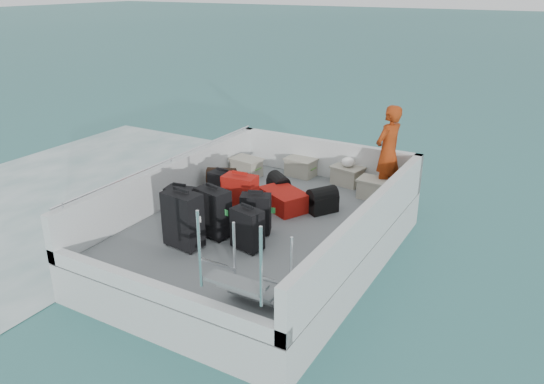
% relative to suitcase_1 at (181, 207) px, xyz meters
% --- Properties ---
extents(ground, '(160.00, 160.00, 0.00)m').
position_rel_suitcase_1_xyz_m(ground, '(0.97, 0.73, -0.94)').
color(ground, '#1A585B').
rests_on(ground, ground).
extents(wake_foam, '(10.00, 10.00, 0.00)m').
position_rel_suitcase_1_xyz_m(wake_foam, '(-3.83, 0.73, -0.94)').
color(wake_foam, white).
rests_on(wake_foam, ground).
extents(ferry_hull, '(3.60, 5.00, 0.60)m').
position_rel_suitcase_1_xyz_m(ferry_hull, '(0.97, 0.73, -0.64)').
color(ferry_hull, silver).
rests_on(ferry_hull, ground).
extents(deck, '(3.30, 4.70, 0.02)m').
position_rel_suitcase_1_xyz_m(deck, '(0.97, 0.73, -0.33)').
color(deck, slate).
rests_on(deck, ferry_hull).
extents(deck_fittings, '(3.60, 5.00, 0.90)m').
position_rel_suitcase_1_xyz_m(deck_fittings, '(1.31, 0.41, 0.05)').
color(deck_fittings, silver).
rests_on(deck_fittings, deck).
extents(suitcase_1, '(0.46, 0.31, 0.63)m').
position_rel_suitcase_1_xyz_m(suitcase_1, '(0.00, 0.00, 0.00)').
color(suitcase_1, black).
rests_on(suitcase_1, deck).
extents(suitcase_2, '(0.44, 0.29, 0.61)m').
position_rel_suitcase_1_xyz_m(suitcase_2, '(0.13, 0.92, -0.01)').
color(suitcase_2, black).
rests_on(suitcase_2, deck).
extents(suitcase_3, '(0.56, 0.37, 0.81)m').
position_rel_suitcase_1_xyz_m(suitcase_3, '(0.44, -0.49, 0.09)').
color(suitcase_3, black).
rests_on(suitcase_3, deck).
extents(suitcase_4, '(0.55, 0.40, 0.73)m').
position_rel_suitcase_1_xyz_m(suitcase_4, '(0.61, -0.00, 0.05)').
color(suitcase_4, black).
rests_on(suitcase_4, deck).
extents(suitcase_5, '(0.54, 0.35, 0.71)m').
position_rel_suitcase_1_xyz_m(suitcase_5, '(0.61, 0.71, 0.04)').
color(suitcase_5, red).
rests_on(suitcase_5, deck).
extents(suitcase_6, '(0.48, 0.34, 0.60)m').
position_rel_suitcase_1_xyz_m(suitcase_6, '(1.26, -0.11, -0.02)').
color(suitcase_6, black).
rests_on(suitcase_6, deck).
extents(suitcase_7, '(0.50, 0.40, 0.61)m').
position_rel_suitcase_1_xyz_m(suitcase_7, '(1.10, 0.37, -0.01)').
color(suitcase_7, black).
rests_on(suitcase_7, deck).
extents(suitcase_8, '(0.94, 0.82, 0.31)m').
position_rel_suitcase_1_xyz_m(suitcase_8, '(1.02, 1.38, -0.16)').
color(suitcase_8, red).
rests_on(suitcase_8, deck).
extents(duffel_0, '(0.59, 0.48, 0.32)m').
position_rel_suitcase_1_xyz_m(duffel_0, '(-0.33, 1.54, -0.16)').
color(duffel_0, black).
rests_on(duffel_0, deck).
extents(duffel_1, '(0.51, 0.49, 0.32)m').
position_rel_suitcase_1_xyz_m(duffel_1, '(0.69, 1.80, -0.16)').
color(duffel_1, black).
rests_on(duffel_1, deck).
extents(duffel_2, '(0.50, 0.56, 0.32)m').
position_rel_suitcase_1_xyz_m(duffel_2, '(1.62, 1.58, -0.16)').
color(duffel_2, black).
rests_on(duffel_2, deck).
extents(crate_0, '(0.58, 0.43, 0.32)m').
position_rel_suitcase_1_xyz_m(crate_0, '(-0.36, 2.40, -0.16)').
color(crate_0, '#ABA895').
rests_on(crate_0, deck).
extents(crate_1, '(0.56, 0.41, 0.32)m').
position_rel_suitcase_1_xyz_m(crate_1, '(0.55, 2.92, -0.16)').
color(crate_1, '#ABA895').
rests_on(crate_1, deck).
extents(crate_2, '(0.58, 0.45, 0.31)m').
position_rel_suitcase_1_xyz_m(crate_2, '(1.50, 2.93, -0.16)').
color(crate_2, '#ABA895').
rests_on(crate_2, deck).
extents(crate_3, '(0.53, 0.37, 0.32)m').
position_rel_suitcase_1_xyz_m(crate_3, '(2.16, 2.55, -0.16)').
color(crate_3, '#ABA895').
rests_on(crate_3, deck).
extents(yellow_bag, '(0.28, 0.26, 0.22)m').
position_rel_suitcase_1_xyz_m(yellow_bag, '(2.42, 2.93, -0.21)').
color(yellow_bag, gold).
rests_on(yellow_bag, deck).
extents(white_bag, '(0.24, 0.24, 0.18)m').
position_rel_suitcase_1_xyz_m(white_bag, '(1.50, 2.93, 0.09)').
color(white_bag, white).
rests_on(white_bag, crate_2).
extents(passenger, '(0.55, 0.68, 1.59)m').
position_rel_suitcase_1_xyz_m(passenger, '(2.27, 2.77, 0.48)').
color(passenger, '#CD4213').
rests_on(passenger, deck).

